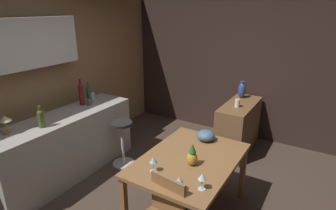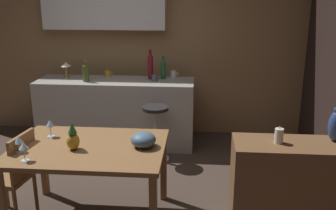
# 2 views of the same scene
# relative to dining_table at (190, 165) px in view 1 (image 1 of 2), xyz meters

# --- Properties ---
(ground_plane) EXTENTS (9.00, 9.00, 0.00)m
(ground_plane) POSITION_rel_dining_table_xyz_m (-0.07, 0.35, -0.66)
(ground_plane) COLOR #47382D
(wall_kitchen_back) EXTENTS (5.20, 0.33, 2.60)m
(wall_kitchen_back) POSITION_rel_dining_table_xyz_m (-0.13, 2.42, 0.75)
(wall_kitchen_back) COLOR #9E7A51
(wall_kitchen_back) RESTS_ON ground_plane
(wall_side_right) EXTENTS (0.10, 4.40, 2.60)m
(wall_side_right) POSITION_rel_dining_table_xyz_m (2.48, 0.65, 0.64)
(wall_side_right) COLOR #33231E
(wall_side_right) RESTS_ON ground_plane
(dining_table) EXTENTS (1.34, 0.96, 0.74)m
(dining_table) POSITION_rel_dining_table_xyz_m (0.00, 0.00, 0.00)
(dining_table) COLOR olive
(dining_table) RESTS_ON ground_plane
(kitchen_counter) EXTENTS (2.10, 0.60, 0.90)m
(kitchen_counter) POSITION_rel_dining_table_xyz_m (-0.16, 1.86, -0.21)
(kitchen_counter) COLOR #B2ADA3
(kitchen_counter) RESTS_ON ground_plane
(sideboard_cabinet) EXTENTS (1.10, 0.44, 0.82)m
(sideboard_cabinet) POSITION_rel_dining_table_xyz_m (1.82, 0.02, -0.25)
(sideboard_cabinet) COLOR brown
(sideboard_cabinet) RESTS_ON ground_plane
(bar_stool) EXTENTS (0.34, 0.34, 0.70)m
(bar_stool) POSITION_rel_dining_table_xyz_m (0.44, 1.34, -0.28)
(bar_stool) COLOR #262323
(bar_stool) RESTS_ON ground_plane
(wine_glass_left) EXTENTS (0.08, 0.08, 0.14)m
(wine_glass_left) POSITION_rel_dining_table_xyz_m (-0.55, -0.18, 0.19)
(wine_glass_left) COLOR silver
(wine_glass_left) RESTS_ON dining_table
(wine_glass_right) EXTENTS (0.08, 0.08, 0.17)m
(wine_glass_right) POSITION_rel_dining_table_xyz_m (-0.42, 0.19, 0.21)
(wine_glass_right) COLOR silver
(wine_glass_right) RESTS_ON dining_table
(wine_glass_center) EXTENTS (0.08, 0.08, 0.16)m
(wine_glass_center) POSITION_rel_dining_table_xyz_m (-0.43, -0.34, 0.20)
(wine_glass_center) COLOR silver
(wine_glass_center) RESTS_ON dining_table
(pineapple_centerpiece) EXTENTS (0.11, 0.11, 0.25)m
(pineapple_centerpiece) POSITION_rel_dining_table_xyz_m (-0.11, -0.08, 0.19)
(pineapple_centerpiece) COLOR gold
(pineapple_centerpiece) RESTS_ON dining_table
(fruit_bowl) EXTENTS (0.22, 0.22, 0.13)m
(fruit_bowl) POSITION_rel_dining_table_xyz_m (0.48, 0.03, 0.15)
(fruit_bowl) COLOR slate
(fruit_bowl) RESTS_ON dining_table
(wine_bottle_green) EXTENTS (0.07, 0.07, 0.31)m
(wine_bottle_green) POSITION_rel_dining_table_xyz_m (0.47, 2.00, 0.38)
(wine_bottle_green) COLOR #1E592D
(wine_bottle_green) RESTS_ON kitchen_counter
(wine_bottle_ruby) EXTENTS (0.07, 0.07, 0.40)m
(wine_bottle_ruby) POSITION_rel_dining_table_xyz_m (0.30, 1.97, 0.43)
(wine_bottle_ruby) COLOR maroon
(wine_bottle_ruby) RESTS_ON kitchen_counter
(wine_bottle_olive) EXTENTS (0.08, 0.08, 0.27)m
(wine_bottle_olive) POSITION_rel_dining_table_xyz_m (-0.53, 1.76, 0.37)
(wine_bottle_olive) COLOR #475623
(wine_bottle_olive) RESTS_ON kitchen_counter
(cup_white) EXTENTS (0.11, 0.08, 0.10)m
(cup_white) POSITION_rel_dining_table_xyz_m (0.60, 2.08, 0.29)
(cup_white) COLOR white
(cup_white) RESTS_ON kitchen_counter
(cup_slate) EXTENTS (0.11, 0.07, 0.08)m
(cup_slate) POSITION_rel_dining_table_xyz_m (0.36, 1.88, 0.28)
(cup_slate) COLOR #515660
(cup_slate) RESTS_ON kitchen_counter
(cup_mustard) EXTENTS (0.11, 0.07, 0.08)m
(cup_mustard) POSITION_rel_dining_table_xyz_m (-0.31, 2.08, 0.28)
(cup_mustard) COLOR gold
(cup_mustard) RESTS_ON kitchen_counter
(counter_lamp) EXTENTS (0.15, 0.15, 0.22)m
(counter_lamp) POSITION_rel_dining_table_xyz_m (-0.86, 1.95, 0.42)
(counter_lamp) COLOR #A58447
(counter_lamp) RESTS_ON kitchen_counter
(pillar_candle_tall) EXTENTS (0.07, 0.07, 0.15)m
(pillar_candle_tall) POSITION_rel_dining_table_xyz_m (1.64, 0.02, 0.22)
(pillar_candle_tall) COLOR white
(pillar_candle_tall) RESTS_ON sideboard_cabinet
(vase_ceramic_blue) EXTENTS (0.13, 0.13, 0.29)m
(vase_ceramic_blue) POSITION_rel_dining_table_xyz_m (2.12, 0.10, 0.30)
(vase_ceramic_blue) COLOR #334C8C
(vase_ceramic_blue) RESTS_ON sideboard_cabinet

